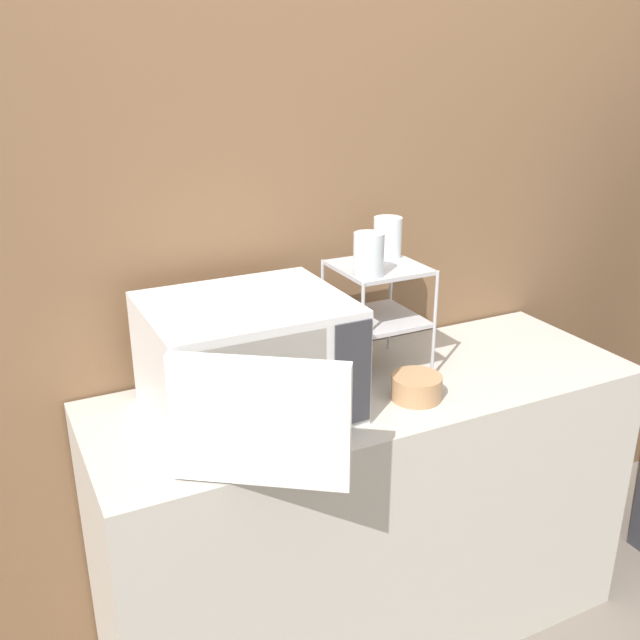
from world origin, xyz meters
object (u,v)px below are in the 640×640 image
object	(u,v)px
dish_rack	(378,296)
glass_front_left	(369,254)
microwave	(248,361)
bowl	(416,388)
glass_back_right	(388,237)

from	to	relation	value
dish_rack	glass_front_left	distance (m)	0.18
microwave	bowl	bearing A→B (deg)	-14.72
microwave	dish_rack	bearing A→B (deg)	12.10
bowl	glass_front_left	bearing A→B (deg)	118.90
dish_rack	glass_back_right	bearing A→B (deg)	44.59
dish_rack	bowl	distance (m)	0.29
dish_rack	glass_back_right	xyz separation A→B (m)	(0.07, 0.07, 0.15)
microwave	bowl	world-z (taller)	microwave
dish_rack	bowl	xyz separation A→B (m)	(0.00, -0.21, -0.20)
microwave	glass_front_left	world-z (taller)	glass_front_left
microwave	dish_rack	size ratio (longest dim) A/B	2.02
microwave	glass_front_left	size ratio (longest dim) A/B	5.59
glass_back_right	bowl	size ratio (longest dim) A/B	0.85
glass_front_left	glass_back_right	xyz separation A→B (m)	(0.14, 0.14, 0.00)
glass_back_right	dish_rack	bearing A→B (deg)	-135.41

